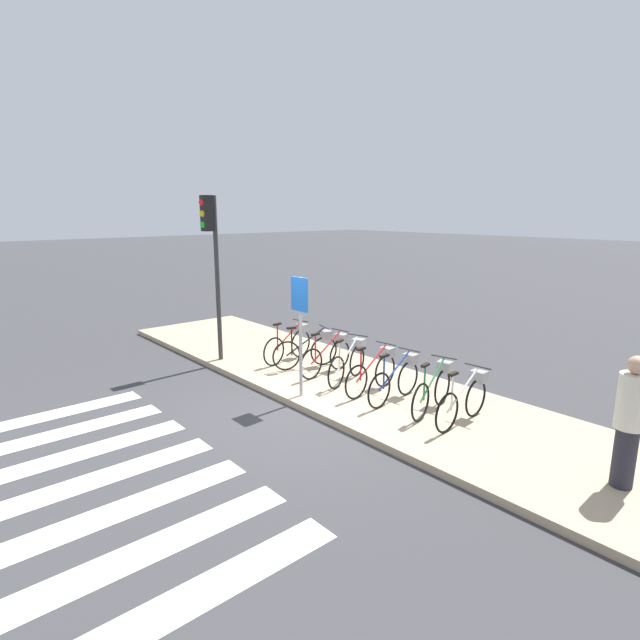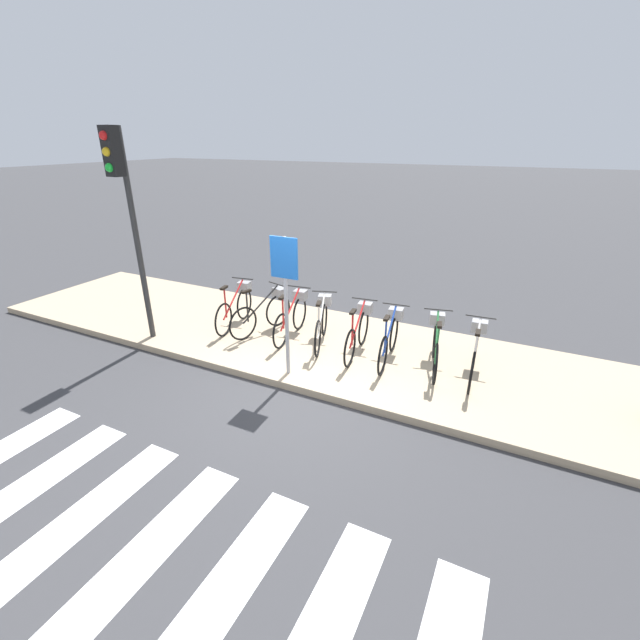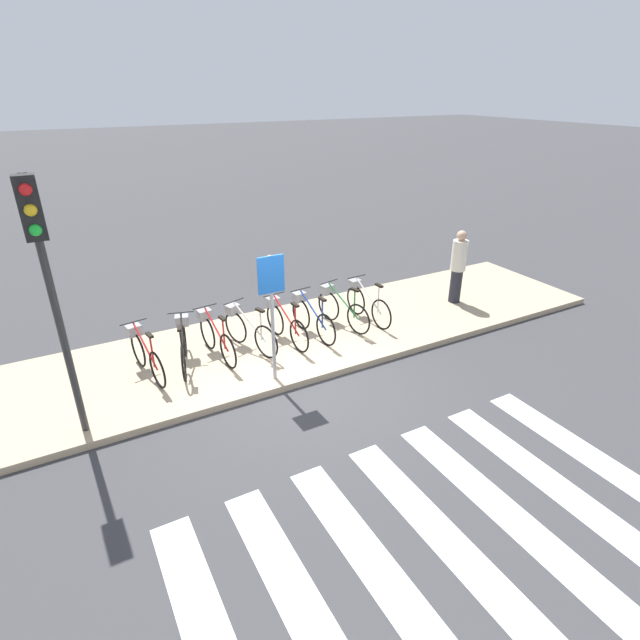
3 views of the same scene
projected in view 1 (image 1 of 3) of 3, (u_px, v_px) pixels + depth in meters
The scene contains 13 objects.
ground_plane at pixel (301, 412), 8.71m from camera, with size 120.00×120.00×0.00m, color #38383A.
sidewalk at pixel (362, 389), 9.67m from camera, with size 14.79×3.04×0.12m.
parked_bicycle_0 at pixel (291, 342), 11.22m from camera, with size 0.46×1.50×0.93m.
parked_bicycle_1 at pixel (310, 348), 10.73m from camera, with size 0.56×1.47×0.93m.
parked_bicycle_2 at pixel (329, 354), 10.32m from camera, with size 0.46×1.51×0.93m.
parked_bicycle_3 at pixel (349, 360), 9.86m from camera, with size 0.61×1.45×0.93m.
parked_bicycle_4 at pixel (374, 370), 9.28m from camera, with size 0.46×1.51×0.93m.
parked_bicycle_5 at pixel (397, 378), 8.85m from camera, with size 0.46×1.51×0.93m.
parked_bicycle_6 at pixel (435, 387), 8.37m from camera, with size 0.51×1.48×0.93m.
parked_bicycle_7 at pixel (465, 398), 7.90m from camera, with size 0.46×1.51×0.93m.
pedestrian at pixel (630, 419), 5.97m from camera, with size 0.34×0.34×1.67m.
traffic_light at pixel (211, 244), 10.76m from camera, with size 0.24×0.40×3.64m.
sign_post at pixel (300, 316), 8.83m from camera, with size 0.44×0.07×2.18m.
Camera 1 is at (6.38, -5.10, 3.44)m, focal length 28.00 mm.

